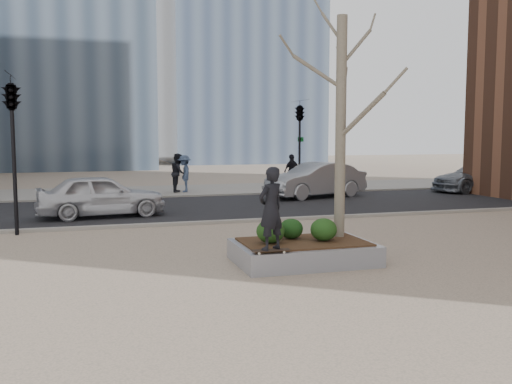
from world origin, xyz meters
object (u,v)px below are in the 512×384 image
object	(u,v)px
skateboard	(271,252)
skateboarder	(271,209)
police_car	(101,195)
planter	(303,253)

from	to	relation	value
skateboard	skateboarder	size ratio (longest dim) A/B	0.47
skateboard	police_car	xyz separation A→B (m)	(-3.05, 9.42, 0.27)
skateboarder	police_car	world-z (taller)	skateboarder
police_car	skateboard	bearing A→B (deg)	-168.53
skateboard	skateboarder	xyz separation A→B (m)	(0.00, 0.00, 0.87)
skateboard	skateboarder	distance (m)	0.87
skateboard	skateboarder	bearing A→B (deg)	93.28
planter	skateboard	world-z (taller)	skateboard
skateboard	police_car	distance (m)	9.90
skateboard	skateboarder	world-z (taller)	skateboarder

